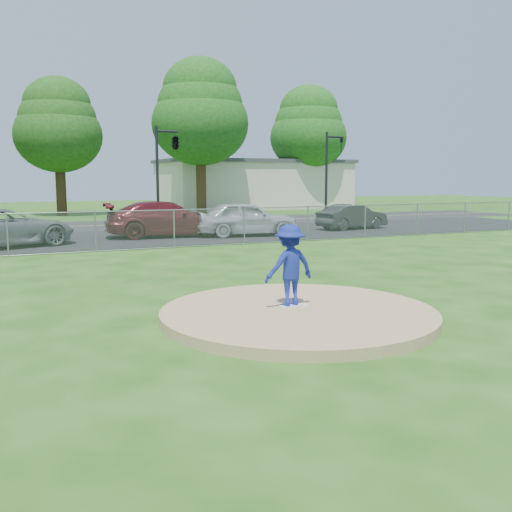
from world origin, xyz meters
The scene contains 17 objects.
ground centered at (0.00, 10.00, 0.00)m, with size 120.00×120.00×0.00m, color #1D4910.
pitchers_mound centered at (0.00, 0.00, 0.10)m, with size 5.40×5.40×0.20m, color tan.
pitching_rubber centered at (0.00, 0.20, 0.22)m, with size 0.60×0.15×0.04m, color white.
chain_link_fence centered at (0.00, 12.00, 0.75)m, with size 40.00×0.06×1.50m, color gray.
parking_lot centered at (0.00, 16.50, 0.01)m, with size 50.00×8.00×0.01m, color black.
street centered at (0.00, 24.00, 0.00)m, with size 60.00×7.00×0.01m, color #242426.
commercial_building centered at (16.00, 38.00, 2.16)m, with size 16.40×9.40×4.30m.
tree_center centered at (-1.00, 34.00, 6.47)m, with size 6.16×6.16×9.84m.
tree_right centered at (9.00, 32.00, 7.65)m, with size 7.28×7.28×11.63m.
tree_far_right centered at (20.00, 35.00, 7.06)m, with size 6.72×6.72×10.74m.
traffic_signal_center centered at (3.97, 22.00, 4.61)m, with size 1.42×2.48×5.60m.
traffic_signal_right centered at (14.24, 22.00, 3.36)m, with size 1.28×0.20×5.60m.
pitcher centered at (-0.06, 0.27, 1.02)m, with size 1.06×0.61×1.64m, color navy.
parked_car_gray centered at (-5.12, 15.01, 0.78)m, with size 2.55×5.53×1.54m, color slate.
parked_car_darkred centered at (1.91, 16.28, 0.83)m, with size 2.31×5.68×1.65m, color #5A161C.
parked_car_pearl centered at (5.45, 15.12, 0.83)m, with size 1.94×4.83×1.65m, color silver.
parked_car_charcoal centered at (12.04, 16.07, 0.67)m, with size 1.40×4.02×1.33m, color #232325.
Camera 1 is at (-5.25, -9.60, 2.76)m, focal length 40.00 mm.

